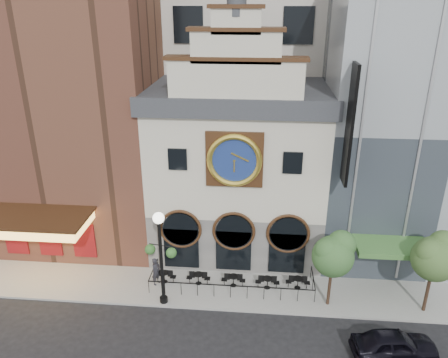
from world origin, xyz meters
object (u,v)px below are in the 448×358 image
lamppost (160,249)px  car_right (394,345)px  bistro_0 (164,276)px  tree_right (436,255)px  bistro_3 (267,282)px  bistro_4 (298,282)px  bistro_1 (198,278)px  tree_left (334,253)px  pedestrian (156,271)px  bistro_2 (233,280)px

lamppost → car_right: bearing=-2.2°
bistro_0 → tree_right: size_ratio=0.30×
lamppost → tree_right: (16.10, 0.67, 0.01)m
bistro_3 → bistro_4: 2.00m
bistro_1 → bistro_4: 6.58m
tree_left → pedestrian: bearing=174.5°
bistro_2 → tree_right: size_ratio=0.30×
pedestrian → tree_right: size_ratio=0.36×
bistro_2 → lamppost: lamppost is taller
car_right → pedestrian: pedestrian is taller
lamppost → bistro_3: bearing=28.3°
bistro_2 → car_right: size_ratio=0.35×
car_right → bistro_1: bearing=58.1°
tree_left → tree_right: tree_right is taller
bistro_0 → bistro_4: size_ratio=1.00×
car_right → tree_right: 5.81m
lamppost → tree_right: lamppost is taller
bistro_2 → car_right: (8.99, -5.20, 0.16)m
bistro_4 → bistro_0: bearing=-179.2°
bistro_3 → bistro_2: bearing=179.1°
bistro_1 → pedestrian: 2.84m
bistro_4 → tree_right: (7.62, -1.49, 3.44)m
car_right → tree_right: size_ratio=0.85×
bistro_0 → tree_left: (10.71, -1.29, 3.22)m
bistro_0 → bistro_4: (8.88, 0.13, 0.00)m
bistro_1 → tree_left: tree_left is taller
bistro_3 → tree_left: bearing=-18.1°
bistro_4 → tree_right: size_ratio=0.30×
bistro_4 → tree_left: tree_left is taller
tree_left → bistro_3: bearing=161.9°
bistro_2 → bistro_4: size_ratio=1.00×
bistro_4 → lamppost: 9.41m
car_right → tree_right: tree_right is taller
bistro_2 → bistro_3: bearing=-0.9°
bistro_0 → lamppost: (0.40, -2.03, 3.43)m
tree_left → tree_right: (5.79, -0.07, 0.22)m
car_right → tree_left: 5.77m
car_right → tree_left: tree_left is taller
bistro_3 → bistro_4: (1.99, 0.17, 0.00)m
car_right → tree_left: (-2.93, 3.92, 3.06)m
tree_left → lamppost: bearing=-175.8°
bistro_4 → tree_left: (1.82, -1.42, 3.22)m
bistro_0 → bistro_3: (6.89, -0.04, 0.00)m
bistro_0 → car_right: 14.60m
bistro_0 → bistro_4: 8.88m
bistro_1 → car_right: car_right is taller
car_right → tree_right: bearing=-43.8°
car_right → tree_left: size_ratio=0.91×
bistro_1 → pedestrian: (-2.79, -0.23, 0.50)m
bistro_3 → tree_right: tree_right is taller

